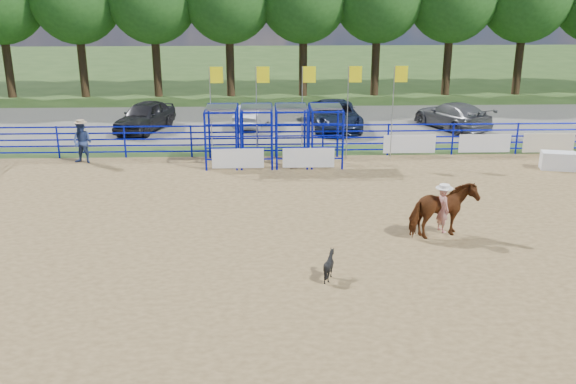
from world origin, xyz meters
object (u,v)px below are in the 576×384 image
object	(u,v)px
car_a	(145,116)
car_b	(254,115)
car_c	(335,115)
car_d	(452,115)
calf	(329,265)
spectator_cowboy	(82,142)
announcer_table	(558,161)
horse_and_rider	(443,209)

from	to	relation	value
car_a	car_b	size ratio (longest dim) A/B	1.22
car_a	car_c	distance (m)	10.22
car_d	calf	bearing A→B (deg)	41.19
car_a	car_c	size ratio (longest dim) A/B	0.85
spectator_cowboy	car_d	distance (m)	19.20
spectator_cowboy	announcer_table	bearing A→B (deg)	-4.78
announcer_table	calf	bearing A→B (deg)	-136.92
calf	announcer_table	bearing A→B (deg)	-77.04
spectator_cowboy	car_d	world-z (taller)	spectator_cowboy
announcer_table	car_a	bearing A→B (deg)	156.97
car_a	car_b	bearing A→B (deg)	25.72
car_c	car_d	world-z (taller)	car_c
calf	horse_and_rider	bearing A→B (deg)	-84.04
spectator_cowboy	car_a	size ratio (longest dim) A/B	0.42
horse_and_rider	car_d	size ratio (longest dim) A/B	0.50
calf	car_b	xyz separation A→B (m)	(-2.36, 18.97, 0.23)
horse_and_rider	announcer_table	bearing A→B (deg)	46.35
car_a	car_d	size ratio (longest dim) A/B	0.92
car_b	car_d	xyz separation A→B (m)	(10.77, -0.93, 0.10)
announcer_table	calf	world-z (taller)	calf
announcer_table	car_a	size ratio (longest dim) A/B	0.31
calf	spectator_cowboy	size ratio (longest dim) A/B	0.40
car_a	car_c	bearing A→B (deg)	17.85
car_a	car_d	bearing A→B (deg)	17.17
spectator_cowboy	car_b	distance (m)	10.30
spectator_cowboy	car_d	bearing A→B (deg)	18.95
car_a	car_b	world-z (taller)	car_a
calf	car_a	bearing A→B (deg)	-5.92
car_b	horse_and_rider	bearing A→B (deg)	125.62
announcer_table	car_b	distance (m)	15.87
calf	car_d	bearing A→B (deg)	-55.12
calf	spectator_cowboy	distance (m)	15.32
car_c	car_d	bearing A→B (deg)	-2.76
spectator_cowboy	car_d	size ratio (longest dim) A/B	0.39
car_b	announcer_table	bearing A→B (deg)	160.68
horse_and_rider	car_d	xyz separation A→B (m)	(4.59, 15.25, -0.25)
horse_and_rider	spectator_cowboy	distance (m)	16.29
horse_and_rider	car_c	size ratio (longest dim) A/B	0.46
horse_and_rider	car_d	distance (m)	15.93
horse_and_rider	calf	distance (m)	4.76
car_a	car_c	xyz separation A→B (m)	(10.22, 0.06, -0.03)
spectator_cowboy	car_c	size ratio (longest dim) A/B	0.36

